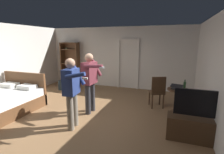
{
  "coord_description": "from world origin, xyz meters",
  "views": [
    {
      "loc": [
        2.29,
        -3.7,
        2.02
      ],
      "look_at": [
        0.87,
        0.3,
        1.12
      ],
      "focal_mm": 27.42,
      "sensor_mm": 36.0,
      "label": 1
    }
  ],
  "objects_px": {
    "person_striped_shirt": "(90,79)",
    "suitcase_dark": "(66,85)",
    "tv_flatscreen": "(197,126)",
    "bottle_on_table": "(185,86)",
    "bed": "(2,102)",
    "person_blue_shirt": "(72,89)",
    "wooden_chair": "(157,91)",
    "side_table": "(178,97)",
    "bookshelf": "(71,62)",
    "laptop": "(177,88)"
  },
  "relations": [
    {
      "from": "tv_flatscreen",
      "to": "bottle_on_table",
      "type": "bearing_deg",
      "value": 99.1
    },
    {
      "from": "side_table",
      "to": "wooden_chair",
      "type": "bearing_deg",
      "value": 160.82
    },
    {
      "from": "suitcase_dark",
      "to": "laptop",
      "type": "bearing_deg",
      "value": -22.74
    },
    {
      "from": "tv_flatscreen",
      "to": "wooden_chair",
      "type": "relative_size",
      "value": 1.17
    },
    {
      "from": "bottle_on_table",
      "to": "person_striped_shirt",
      "type": "height_order",
      "value": "person_striped_shirt"
    },
    {
      "from": "bottle_on_table",
      "to": "laptop",
      "type": "bearing_deg",
      "value": 168.09
    },
    {
      "from": "bed",
      "to": "tv_flatscreen",
      "type": "relative_size",
      "value": 1.68
    },
    {
      "from": "bed",
      "to": "wooden_chair",
      "type": "xyz_separation_m",
      "value": [
        4.17,
        1.84,
        0.24
      ]
    },
    {
      "from": "person_striped_shirt",
      "to": "suitcase_dark",
      "type": "bearing_deg",
      "value": 138.79
    },
    {
      "from": "bottle_on_table",
      "to": "person_striped_shirt",
      "type": "distance_m",
      "value": 2.59
    },
    {
      "from": "wooden_chair",
      "to": "person_striped_shirt",
      "type": "distance_m",
      "value": 2.07
    },
    {
      "from": "side_table",
      "to": "person_blue_shirt",
      "type": "distance_m",
      "value": 2.94
    },
    {
      "from": "bookshelf",
      "to": "suitcase_dark",
      "type": "relative_size",
      "value": 3.56
    },
    {
      "from": "side_table",
      "to": "bottle_on_table",
      "type": "distance_m",
      "value": 0.39
    },
    {
      "from": "bottle_on_table",
      "to": "person_striped_shirt",
      "type": "relative_size",
      "value": 0.18
    },
    {
      "from": "wooden_chair",
      "to": "suitcase_dark",
      "type": "xyz_separation_m",
      "value": [
        -3.8,
        0.79,
        -0.34
      ]
    },
    {
      "from": "tv_flatscreen",
      "to": "side_table",
      "type": "xyz_separation_m",
      "value": [
        -0.34,
        1.35,
        0.16
      ]
    },
    {
      "from": "bed",
      "to": "suitcase_dark",
      "type": "height_order",
      "value": "bed"
    },
    {
      "from": "bookshelf",
      "to": "tv_flatscreen",
      "type": "height_order",
      "value": "bookshelf"
    },
    {
      "from": "laptop",
      "to": "side_table",
      "type": "bearing_deg",
      "value": 46.86
    },
    {
      "from": "bookshelf",
      "to": "person_striped_shirt",
      "type": "height_order",
      "value": "bookshelf"
    },
    {
      "from": "bed",
      "to": "bottle_on_table",
      "type": "relative_size",
      "value": 6.53
    },
    {
      "from": "bottle_on_table",
      "to": "wooden_chair",
      "type": "height_order",
      "value": "bottle_on_table"
    },
    {
      "from": "bottle_on_table",
      "to": "side_table",
      "type": "bearing_deg",
      "value": 150.26
    },
    {
      "from": "side_table",
      "to": "wooden_chair",
      "type": "relative_size",
      "value": 0.71
    },
    {
      "from": "laptop",
      "to": "wooden_chair",
      "type": "distance_m",
      "value": 0.63
    },
    {
      "from": "tv_flatscreen",
      "to": "side_table",
      "type": "bearing_deg",
      "value": 104.26
    },
    {
      "from": "wooden_chair",
      "to": "person_blue_shirt",
      "type": "bearing_deg",
      "value": -132.06
    },
    {
      "from": "bookshelf",
      "to": "tv_flatscreen",
      "type": "bearing_deg",
      "value": -33.03
    },
    {
      "from": "bed",
      "to": "tv_flatscreen",
      "type": "height_order",
      "value": "tv_flatscreen"
    },
    {
      "from": "person_blue_shirt",
      "to": "laptop",
      "type": "bearing_deg",
      "value": 36.41
    },
    {
      "from": "tv_flatscreen",
      "to": "side_table",
      "type": "distance_m",
      "value": 1.4
    },
    {
      "from": "tv_flatscreen",
      "to": "bed",
      "type": "bearing_deg",
      "value": -176.86
    },
    {
      "from": "tv_flatscreen",
      "to": "person_blue_shirt",
      "type": "xyz_separation_m",
      "value": [
        -2.67,
        -0.38,
        0.64
      ]
    },
    {
      "from": "bed",
      "to": "person_blue_shirt",
      "type": "relative_size",
      "value": 1.19
    },
    {
      "from": "side_table",
      "to": "person_striped_shirt",
      "type": "relative_size",
      "value": 0.41
    },
    {
      "from": "bookshelf",
      "to": "wooden_chair",
      "type": "distance_m",
      "value": 4.55
    },
    {
      "from": "tv_flatscreen",
      "to": "suitcase_dark",
      "type": "height_order",
      "value": "tv_flatscreen"
    },
    {
      "from": "bed",
      "to": "bookshelf",
      "type": "height_order",
      "value": "bookshelf"
    },
    {
      "from": "tv_flatscreen",
      "to": "person_blue_shirt",
      "type": "height_order",
      "value": "person_blue_shirt"
    },
    {
      "from": "bookshelf",
      "to": "person_striped_shirt",
      "type": "bearing_deg",
      "value": -48.82
    },
    {
      "from": "person_striped_shirt",
      "to": "suitcase_dark",
      "type": "distance_m",
      "value": 2.82
    },
    {
      "from": "side_table",
      "to": "wooden_chair",
      "type": "height_order",
      "value": "wooden_chair"
    },
    {
      "from": "bed",
      "to": "bookshelf",
      "type": "distance_m",
      "value": 3.67
    },
    {
      "from": "tv_flatscreen",
      "to": "wooden_chair",
      "type": "xyz_separation_m",
      "value": [
        -0.93,
        1.56,
        0.23
      ]
    },
    {
      "from": "person_blue_shirt",
      "to": "bed",
      "type": "bearing_deg",
      "value": 177.66
    },
    {
      "from": "side_table",
      "to": "bookshelf",
      "type": "bearing_deg",
      "value": 157.58
    },
    {
      "from": "bottle_on_table",
      "to": "bookshelf",
      "type": "bearing_deg",
      "value": 157.36
    },
    {
      "from": "wooden_chair",
      "to": "bookshelf",
      "type": "bearing_deg",
      "value": 157.14
    },
    {
      "from": "laptop",
      "to": "wooden_chair",
      "type": "relative_size",
      "value": 0.4
    }
  ]
}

